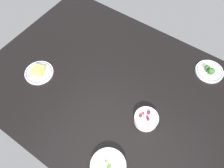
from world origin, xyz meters
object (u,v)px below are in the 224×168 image
(bowl_peas, at_px, (108,166))
(plate_cheese, at_px, (39,72))
(bowl_berries, at_px, (146,119))
(plate_broccoli, at_px, (209,71))

(bowl_peas, distance_m, plate_cheese, 0.72)
(plate_cheese, bearing_deg, bowl_berries, -171.75)
(bowl_peas, bearing_deg, plate_cheese, -17.54)
(bowl_berries, relative_size, bowl_peas, 0.75)
(plate_broccoli, height_order, plate_cheese, plate_broccoli)
(bowl_berries, xyz_separation_m, bowl_peas, (0.03, 0.32, -0.01))
(bowl_berries, xyz_separation_m, plate_cheese, (0.71, 0.10, -0.02))
(bowl_peas, relative_size, plate_broccoli, 1.03)
(plate_broccoli, xyz_separation_m, plate_cheese, (0.88, 0.61, -0.00))
(bowl_peas, height_order, plate_broccoli, plate_broccoli)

